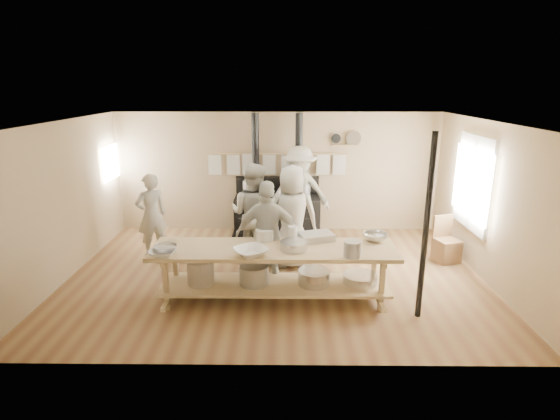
{
  "coord_description": "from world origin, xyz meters",
  "views": [
    {
      "loc": [
        0.15,
        -6.9,
        3.17
      ],
      "look_at": [
        0.08,
        0.2,
        1.11
      ],
      "focal_mm": 28.0,
      "sensor_mm": 36.0,
      "label": 1
    }
  ],
  "objects": [
    {
      "name": "ground",
      "position": [
        0.0,
        0.0,
        0.0
      ],
      "size": [
        7.0,
        7.0,
        0.0
      ],
      "primitive_type": "plane",
      "color": "brown",
      "rests_on": "ground"
    },
    {
      "name": "window_right",
      "position": [
        3.47,
        0.6,
        1.5
      ],
      "size": [
        0.09,
        1.5,
        1.65
      ],
      "color": "beige",
      "rests_on": "ground"
    },
    {
      "name": "stove",
      "position": [
        -0.01,
        2.12,
        0.52
      ],
      "size": [
        1.9,
        0.75,
        2.6
      ],
      "color": "black",
      "rests_on": "ground"
    },
    {
      "name": "room_shell",
      "position": [
        0.0,
        0.0,
        1.62
      ],
      "size": [
        7.0,
        7.0,
        7.0
      ],
      "color": "tan",
      "rests_on": "ground"
    },
    {
      "name": "deep_bowl_enamel",
      "position": [
        -0.15,
        -0.57,
        0.94
      ],
      "size": [
        0.33,
        0.33,
        0.17
      ],
      "primitive_type": "cylinder",
      "rotation": [
        0.0,
        0.0,
        0.2
      ],
      "color": "white",
      "rests_on": "prep_table"
    },
    {
      "name": "cook_right",
      "position": [
        -0.1,
        -0.45,
        0.88
      ],
      "size": [
        1.04,
        0.46,
        1.76
      ],
      "primitive_type": "imported",
      "rotation": [
        0.0,
        0.0,
        3.11
      ],
      "color": "#B2B09E",
      "rests_on": "ground"
    },
    {
      "name": "bucket_galv",
      "position": [
        1.1,
        -1.23,
        0.96
      ],
      "size": [
        0.27,
        0.27,
        0.23
      ],
      "primitive_type": "cylinder",
      "rotation": [
        0.0,
        0.0,
        -0.09
      ],
      "color": "gray",
      "rests_on": "prep_table"
    },
    {
      "name": "support_post",
      "position": [
        2.05,
        -1.35,
        1.3
      ],
      "size": [
        0.08,
        0.08,
        2.6
      ],
      "primitive_type": "cylinder",
      "color": "black",
      "rests_on": "ground"
    },
    {
      "name": "cook_left",
      "position": [
        -0.39,
        0.58,
        0.92
      ],
      "size": [
        1.09,
        0.99,
        1.85
      ],
      "primitive_type": "imported",
      "rotation": [
        0.0,
        0.0,
        2.76
      ],
      "color": "#B2B09E",
      "rests_on": "ground"
    },
    {
      "name": "roasting_pan",
      "position": [
        0.65,
        -0.57,
        0.91
      ],
      "size": [
        0.59,
        0.48,
        0.11
      ],
      "primitive_type": "cube",
      "rotation": [
        0.0,
        0.0,
        0.31
      ],
      "color": "#B2B2B7",
      "rests_on": "prep_table"
    },
    {
      "name": "left_opening",
      "position": [
        -3.45,
        2.0,
        1.6
      ],
      "size": [
        0.0,
        0.9,
        0.9
      ],
      "color": "white",
      "rests_on": "ground"
    },
    {
      "name": "back_wall_shelf",
      "position": [
        1.46,
        2.43,
        2.0
      ],
      "size": [
        0.63,
        0.14,
        0.32
      ],
      "color": "tan",
      "rests_on": "ground"
    },
    {
      "name": "cook_center",
      "position": [
        0.29,
        0.41,
        0.92
      ],
      "size": [
        0.92,
        0.62,
        1.84
      ],
      "primitive_type": "imported",
      "rotation": [
        0.0,
        0.0,
        3.17
      ],
      "color": "#B2B09E",
      "rests_on": "ground"
    },
    {
      "name": "bowl_white_a",
      "position": [
        -1.55,
        -1.23,
        0.9
      ],
      "size": [
        0.37,
        0.37,
        0.09
      ],
      "primitive_type": "imported",
      "rotation": [
        0.0,
        0.0,
        0.0
      ],
      "color": "white",
      "rests_on": "prep_table"
    },
    {
      "name": "bowl_white_b",
      "position": [
        -0.32,
        -1.21,
        0.91
      ],
      "size": [
        0.64,
        0.64,
        0.11
      ],
      "primitive_type": "imported",
      "rotation": [
        0.0,
        0.0,
        2.17
      ],
      "color": "white",
      "rests_on": "prep_table"
    },
    {
      "name": "mixing_bowl_large",
      "position": [
        0.29,
        -0.96,
        0.91
      ],
      "size": [
        0.46,
        0.46,
        0.13
      ],
      "primitive_type": "cylinder",
      "rotation": [
        0.0,
        0.0,
        0.19
      ],
      "color": "silver",
      "rests_on": "prep_table"
    },
    {
      "name": "bowl_steel_b",
      "position": [
        1.55,
        -0.57,
        0.91
      ],
      "size": [
        0.52,
        0.52,
        0.12
      ],
      "primitive_type": "imported",
      "rotation": [
        0.0,
        0.0,
        3.68
      ],
      "color": "silver",
      "rests_on": "prep_table"
    },
    {
      "name": "cook_by_window",
      "position": [
        0.46,
        1.95,
        0.98
      ],
      "size": [
        1.28,
        0.76,
        1.95
      ],
      "primitive_type": "imported",
      "rotation": [
        0.0,
        0.0,
        0.03
      ],
      "color": "#B2B09E",
      "rests_on": "ground"
    },
    {
      "name": "pitcher",
      "position": [
        0.28,
        -0.57,
        0.96
      ],
      "size": [
        0.15,
        0.15,
        0.23
      ],
      "primitive_type": "cylinder",
      "rotation": [
        0.0,
        0.0,
        0.01
      ],
      "color": "white",
      "rests_on": "prep_table"
    },
    {
      "name": "cook_far_left",
      "position": [
        -2.35,
        0.92,
        0.8
      ],
      "size": [
        0.69,
        0.65,
        1.59
      ],
      "primitive_type": "imported",
      "rotation": [
        0.0,
        0.0,
        3.76
      ],
      "color": "#B2B09E",
      "rests_on": "ground"
    },
    {
      "name": "prep_table",
      "position": [
        -0.01,
        -0.9,
        0.52
      ],
      "size": [
        3.6,
        0.9,
        0.85
      ],
      "color": "tan",
      "rests_on": "ground"
    },
    {
      "name": "bowl_steel_a",
      "position": [
        -1.55,
        -1.09,
        0.9
      ],
      "size": [
        0.46,
        0.46,
        0.1
      ],
      "primitive_type": "imported",
      "rotation": [
        0.0,
        0.0,
        0.64
      ],
      "color": "silver",
      "rests_on": "prep_table"
    },
    {
      "name": "chair",
      "position": [
        3.15,
        0.66,
        0.25
      ],
      "size": [
        0.49,
        0.49,
        0.85
      ],
      "rotation": [
        0.0,
        0.0,
        0.29
      ],
      "color": "#523A21",
      "rests_on": "ground"
    },
    {
      "name": "towel_rail",
      "position": [
        -0.0,
        2.4,
        1.55
      ],
      "size": [
        3.0,
        0.04,
        0.47
      ],
      "color": "tan",
      "rests_on": "ground"
    }
  ]
}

